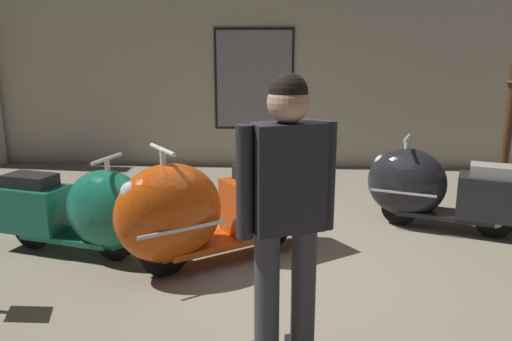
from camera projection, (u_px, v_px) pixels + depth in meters
ground_plane at (285, 271)px, 4.28m from camera, size 60.00×60.00×0.00m
showroom_back_wall at (277, 65)px, 7.94m from camera, size 18.00×0.63×3.33m
scooter_0 at (84, 211)px, 4.51m from camera, size 1.64×0.83×0.96m
scooter_1 at (201, 212)px, 4.28m from camera, size 1.77×1.47×1.11m
scooter_2 at (432, 188)px, 5.22m from camera, size 1.67×0.99×0.98m
visitor_0 at (287, 205)px, 2.78m from camera, size 0.56×0.39×1.75m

